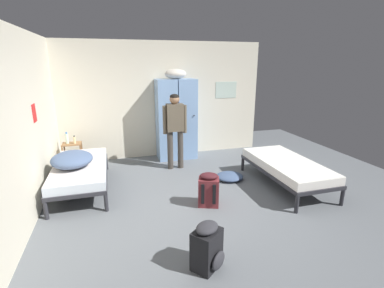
{
  "coord_description": "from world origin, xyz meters",
  "views": [
    {
      "loc": [
        -1.2,
        -3.88,
        2.2
      ],
      "look_at": [
        0.0,
        0.27,
        0.95
      ],
      "focal_mm": 26.35,
      "sensor_mm": 36.0,
      "label": 1
    }
  ],
  "objects_px": {
    "shelf_unit": "(73,153)",
    "lotion_bottle": "(75,140)",
    "bed_right": "(287,166)",
    "clothes_pile_denim": "(230,176)",
    "backpack_maroon": "(209,190)",
    "bedding_heap": "(72,159)",
    "bed_left_rear": "(80,170)",
    "water_bottle": "(67,138)",
    "locker_bank": "(176,118)",
    "backpack_black": "(208,247)",
    "person_traveler": "(175,125)"
  },
  "relations": [
    {
      "from": "bedding_heap",
      "to": "bed_left_rear",
      "type": "bearing_deg",
      "value": 43.15
    },
    {
      "from": "locker_bank",
      "to": "person_traveler",
      "type": "bearing_deg",
      "value": -105.15
    },
    {
      "from": "shelf_unit",
      "to": "backpack_maroon",
      "type": "relative_size",
      "value": 1.04
    },
    {
      "from": "bed_left_rear",
      "to": "water_bottle",
      "type": "height_order",
      "value": "water_bottle"
    },
    {
      "from": "bed_left_rear",
      "to": "bed_right",
      "type": "xyz_separation_m",
      "value": [
        3.61,
        -0.86,
        0.0
      ]
    },
    {
      "from": "bed_left_rear",
      "to": "lotion_bottle",
      "type": "bearing_deg",
      "value": 99.21
    },
    {
      "from": "lotion_bottle",
      "to": "backpack_maroon",
      "type": "height_order",
      "value": "lotion_bottle"
    },
    {
      "from": "person_traveler",
      "to": "backpack_black",
      "type": "height_order",
      "value": "person_traveler"
    },
    {
      "from": "bed_left_rear",
      "to": "bedding_heap",
      "type": "xyz_separation_m",
      "value": [
        -0.1,
        -0.1,
        0.24
      ]
    },
    {
      "from": "person_traveler",
      "to": "lotion_bottle",
      "type": "xyz_separation_m",
      "value": [
        -2.04,
        0.52,
        -0.31
      ]
    },
    {
      "from": "water_bottle",
      "to": "backpack_maroon",
      "type": "relative_size",
      "value": 0.44
    },
    {
      "from": "clothes_pile_denim",
      "to": "locker_bank",
      "type": "bearing_deg",
      "value": 113.25
    },
    {
      "from": "person_traveler",
      "to": "backpack_black",
      "type": "bearing_deg",
      "value": -96.5
    },
    {
      "from": "backpack_maroon",
      "to": "backpack_black",
      "type": "height_order",
      "value": "same"
    },
    {
      "from": "locker_bank",
      "to": "bedding_heap",
      "type": "relative_size",
      "value": 2.77
    },
    {
      "from": "bed_left_rear",
      "to": "clothes_pile_denim",
      "type": "xyz_separation_m",
      "value": [
        2.73,
        -0.31,
        -0.32
      ]
    },
    {
      "from": "bedding_heap",
      "to": "water_bottle",
      "type": "xyz_separation_m",
      "value": [
        -0.23,
        1.27,
        0.06
      ]
    },
    {
      "from": "bed_right",
      "to": "clothes_pile_denim",
      "type": "height_order",
      "value": "bed_right"
    },
    {
      "from": "water_bottle",
      "to": "person_traveler",
      "type": "bearing_deg",
      "value": -14.88
    },
    {
      "from": "lotion_bottle",
      "to": "backpack_black",
      "type": "height_order",
      "value": "lotion_bottle"
    },
    {
      "from": "locker_bank",
      "to": "bedding_heap",
      "type": "distance_m",
      "value": 2.58
    },
    {
      "from": "bed_right",
      "to": "backpack_maroon",
      "type": "bearing_deg",
      "value": -169.33
    },
    {
      "from": "bed_left_rear",
      "to": "person_traveler",
      "type": "xyz_separation_m",
      "value": [
        1.86,
        0.59,
        0.58
      ]
    },
    {
      "from": "bedding_heap",
      "to": "lotion_bottle",
      "type": "xyz_separation_m",
      "value": [
        -0.08,
        1.21,
        0.03
      ]
    },
    {
      "from": "bedding_heap",
      "to": "backpack_maroon",
      "type": "bearing_deg",
      "value": -26.99
    },
    {
      "from": "bed_right",
      "to": "water_bottle",
      "type": "height_order",
      "value": "water_bottle"
    },
    {
      "from": "shelf_unit",
      "to": "bed_left_rear",
      "type": "relative_size",
      "value": 0.3
    },
    {
      "from": "water_bottle",
      "to": "bed_right",
      "type": "bearing_deg",
      "value": -27.26
    },
    {
      "from": "shelf_unit",
      "to": "lotion_bottle",
      "type": "bearing_deg",
      "value": -29.74
    },
    {
      "from": "bedding_heap",
      "to": "clothes_pile_denim",
      "type": "distance_m",
      "value": 2.9
    },
    {
      "from": "backpack_maroon",
      "to": "clothes_pile_denim",
      "type": "relative_size",
      "value": 1.05
    },
    {
      "from": "backpack_black",
      "to": "lotion_bottle",
      "type": "bearing_deg",
      "value": 114.82
    },
    {
      "from": "locker_bank",
      "to": "bed_right",
      "type": "distance_m",
      "value": 2.72
    },
    {
      "from": "shelf_unit",
      "to": "water_bottle",
      "type": "bearing_deg",
      "value": 165.96
    },
    {
      "from": "lotion_bottle",
      "to": "water_bottle",
      "type": "bearing_deg",
      "value": 158.2
    },
    {
      "from": "person_traveler",
      "to": "lotion_bottle",
      "type": "distance_m",
      "value": 2.13
    },
    {
      "from": "bedding_heap",
      "to": "backpack_black",
      "type": "distance_m",
      "value": 2.93
    },
    {
      "from": "locker_bank",
      "to": "backpack_black",
      "type": "relative_size",
      "value": 3.76
    },
    {
      "from": "backpack_maroon",
      "to": "backpack_black",
      "type": "xyz_separation_m",
      "value": [
        -0.49,
        -1.36,
        0.0
      ]
    },
    {
      "from": "locker_bank",
      "to": "water_bottle",
      "type": "xyz_separation_m",
      "value": [
        -2.38,
        -0.12,
        -0.29
      ]
    },
    {
      "from": "shelf_unit",
      "to": "lotion_bottle",
      "type": "height_order",
      "value": "lotion_bottle"
    },
    {
      "from": "locker_bank",
      "to": "person_traveler",
      "type": "xyz_separation_m",
      "value": [
        -0.19,
        -0.7,
        -0.01
      ]
    },
    {
      "from": "backpack_maroon",
      "to": "clothes_pile_denim",
      "type": "bearing_deg",
      "value": 49.1
    },
    {
      "from": "water_bottle",
      "to": "lotion_bottle",
      "type": "distance_m",
      "value": 0.17
    },
    {
      "from": "shelf_unit",
      "to": "bedding_heap",
      "type": "height_order",
      "value": "bedding_heap"
    },
    {
      "from": "locker_bank",
      "to": "bed_left_rear",
      "type": "height_order",
      "value": "locker_bank"
    },
    {
      "from": "water_bottle",
      "to": "lotion_bottle",
      "type": "bearing_deg",
      "value": -21.8
    },
    {
      "from": "bed_right",
      "to": "shelf_unit",
      "type": "bearing_deg",
      "value": 152.49
    },
    {
      "from": "bed_left_rear",
      "to": "bedding_heap",
      "type": "distance_m",
      "value": 0.28
    },
    {
      "from": "bed_left_rear",
      "to": "water_bottle",
      "type": "xyz_separation_m",
      "value": [
        -0.33,
        1.17,
        0.3
      ]
    }
  ]
}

